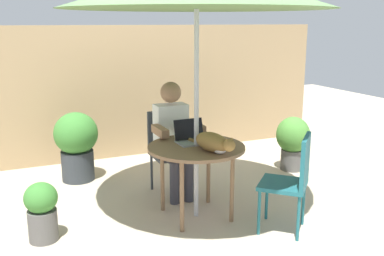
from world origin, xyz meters
TOP-DOWN VIEW (x-y plane):
  - ground_plane at (0.00, 0.00)m, footprint 14.00×14.00m
  - fence_back at (0.00, 2.23)m, footprint 5.83×0.08m
  - patio_table at (0.00, 0.00)m, footprint 0.92×0.92m
  - chair_occupied at (0.00, 0.75)m, footprint 0.40×0.40m
  - chair_empty at (0.65, -0.63)m, footprint 0.57×0.57m
  - person_seated at (0.00, 0.59)m, footprint 0.48×0.48m
  - laptop at (0.01, 0.15)m, footprint 0.31×0.26m
  - cat at (0.06, -0.24)m, footprint 0.28×0.65m
  - potted_plant_near_fence at (-1.41, 0.08)m, footprint 0.28×0.28m
  - potted_plant_by_chair at (-0.87, 1.49)m, footprint 0.51×0.51m
  - potted_plant_corner at (1.68, 0.77)m, footprint 0.42×0.42m

SIDE VIEW (x-z plane):
  - ground_plane at x=0.00m, z-range 0.00..0.00m
  - potted_plant_near_fence at x=-1.41m, z-range 0.02..0.54m
  - potted_plant_corner at x=1.68m, z-range 0.05..0.73m
  - potted_plant_by_chair at x=-0.87m, z-range 0.05..0.87m
  - chair_occupied at x=0.00m, z-range 0.08..0.97m
  - chair_empty at x=0.65m, z-range 0.08..0.97m
  - patio_table at x=0.00m, z-range 0.29..0.99m
  - person_seated at x=0.00m, z-range 0.08..1.31m
  - laptop at x=0.01m, z-range 0.66..0.88m
  - cat at x=0.06m, z-range 0.70..0.88m
  - fence_back at x=0.00m, z-range 0.00..1.79m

